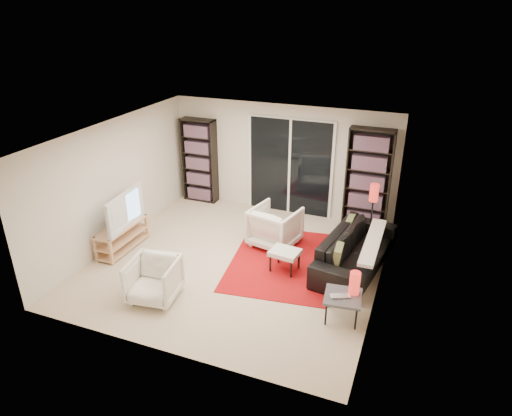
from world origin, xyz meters
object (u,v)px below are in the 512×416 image
object	(u,v)px
sofa	(356,250)
ottoman	(285,253)
tv_stand	(123,237)
floor_lamp	(373,200)
bookshelf_right	(368,179)
armchair_front	(154,280)
armchair_back	(275,227)
bookshelf_left	(199,161)
side_table	(343,298)

from	to	relation	value
sofa	ottoman	world-z (taller)	sofa
tv_stand	floor_lamp	distance (m)	4.82
bookshelf_right	armchair_front	size ratio (longest dim) A/B	2.77
bookshelf_right	armchair_back	world-z (taller)	bookshelf_right
bookshelf_left	bookshelf_right	size ratio (longest dim) A/B	0.93
ottoman	side_table	xyz separation A→B (m)	(1.21, -0.95, 0.02)
sofa	bookshelf_right	bearing A→B (deg)	13.20
armchair_back	ottoman	bearing A→B (deg)	132.06
bookshelf_left	ottoman	size ratio (longest dim) A/B	3.56
bookshelf_left	bookshelf_right	distance (m)	3.85
bookshelf_right	armchair_back	xyz separation A→B (m)	(-1.48, -1.46, -0.66)
sofa	armchair_back	size ratio (longest dim) A/B	2.63
bookshelf_left	tv_stand	xyz separation A→B (m)	(-0.28, -2.68, -0.71)
tv_stand	ottoman	distance (m)	3.15
bookshelf_left	tv_stand	bearing A→B (deg)	-95.98
tv_stand	ottoman	world-z (taller)	tv_stand
tv_stand	armchair_front	xyz separation A→B (m)	(1.45, -1.15, 0.08)
sofa	armchair_front	world-z (taller)	armchair_front
tv_stand	armchair_back	size ratio (longest dim) A/B	1.41
side_table	floor_lamp	xyz separation A→B (m)	(0.02, 2.51, 0.57)
sofa	tv_stand	bearing A→B (deg)	111.96
armchair_front	floor_lamp	xyz separation A→B (m)	(2.91, 3.10, 0.59)
armchair_front	sofa	bearing A→B (deg)	29.07
armchair_back	floor_lamp	distance (m)	1.93
armchair_back	side_table	distance (m)	2.45
tv_stand	armchair_back	xyz separation A→B (m)	(2.65, 1.22, 0.13)
bookshelf_right	armchair_front	bearing A→B (deg)	-125.05
tv_stand	armchair_back	bearing A→B (deg)	24.64
floor_lamp	sofa	bearing A→B (deg)	-95.85
bookshelf_left	floor_lamp	xyz separation A→B (m)	(4.07, -0.73, -0.04)
bookshelf_left	armchair_back	distance (m)	2.84
armchair_front	side_table	size ratio (longest dim) A/B	1.26
armchair_front	side_table	xyz separation A→B (m)	(2.89, 0.59, 0.02)
bookshelf_left	armchair_front	bearing A→B (deg)	-73.07
bookshelf_right	side_table	xyz separation A→B (m)	(0.20, -3.24, -0.69)
bookshelf_right	floor_lamp	xyz separation A→B (m)	(0.22, -0.73, -0.12)
side_table	floor_lamp	distance (m)	2.58
ottoman	armchair_front	bearing A→B (deg)	-137.40
armchair_back	sofa	bearing A→B (deg)	-176.05
bookshelf_right	armchair_front	xyz separation A→B (m)	(-2.69, -3.83, -0.71)
floor_lamp	ottoman	bearing A→B (deg)	-128.33
ottoman	floor_lamp	distance (m)	2.07
armchair_front	floor_lamp	world-z (taller)	floor_lamp
armchair_back	floor_lamp	xyz separation A→B (m)	(1.71, 0.73, 0.54)
bookshelf_left	sofa	xyz separation A→B (m)	(3.97, -1.70, -0.64)
bookshelf_right	tv_stand	world-z (taller)	bookshelf_right
bookshelf_left	sofa	size ratio (longest dim) A/B	0.86
sofa	armchair_back	xyz separation A→B (m)	(-1.61, 0.24, 0.06)
bookshelf_right	sofa	size ratio (longest dim) A/B	0.93
sofa	side_table	size ratio (longest dim) A/B	3.76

